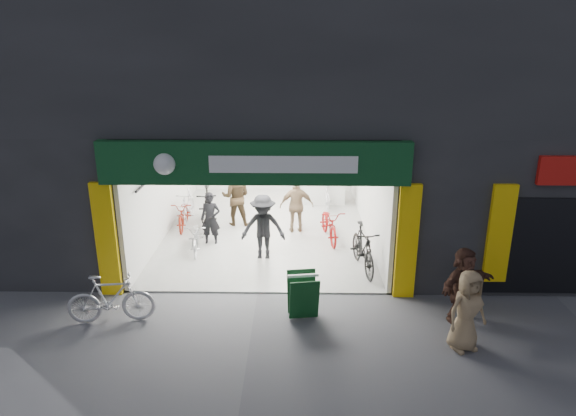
{
  "coord_description": "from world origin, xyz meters",
  "views": [
    {
      "loc": [
        0.87,
        -10.29,
        5.53
      ],
      "look_at": [
        0.66,
        1.5,
        1.53
      ],
      "focal_mm": 32.0,
      "sensor_mm": 36.0,
      "label": 1
    }
  ],
  "objects_px": {
    "parked_bike": "(111,299)",
    "pedestrian_near": "(467,311)",
    "sandwich_board": "(303,294)",
    "bike_left_front": "(196,236)",
    "bike_right_front": "(363,248)"
  },
  "relations": [
    {
      "from": "bike_left_front",
      "to": "bike_right_front",
      "type": "relative_size",
      "value": 0.82
    },
    {
      "from": "bike_left_front",
      "to": "sandwich_board",
      "type": "bearing_deg",
      "value": -57.56
    },
    {
      "from": "pedestrian_near",
      "to": "parked_bike",
      "type": "bearing_deg",
      "value": 152.58
    },
    {
      "from": "bike_left_front",
      "to": "sandwich_board",
      "type": "relative_size",
      "value": 1.71
    },
    {
      "from": "bike_left_front",
      "to": "parked_bike",
      "type": "xyz_separation_m",
      "value": [
        -1.03,
        -3.62,
        0.1
      ]
    },
    {
      "from": "bike_right_front",
      "to": "pedestrian_near",
      "type": "bearing_deg",
      "value": -74.05
    },
    {
      "from": "sandwich_board",
      "to": "pedestrian_near",
      "type": "bearing_deg",
      "value": -28.1
    },
    {
      "from": "parked_bike",
      "to": "sandwich_board",
      "type": "bearing_deg",
      "value": -93.37
    },
    {
      "from": "parked_bike",
      "to": "pedestrian_near",
      "type": "distance_m",
      "value": 6.86
    },
    {
      "from": "parked_bike",
      "to": "sandwich_board",
      "type": "xyz_separation_m",
      "value": [
        3.85,
        0.27,
        -0.01
      ]
    },
    {
      "from": "bike_left_front",
      "to": "pedestrian_near",
      "type": "distance_m",
      "value": 7.28
    },
    {
      "from": "bike_left_front",
      "to": "pedestrian_near",
      "type": "relative_size",
      "value": 1.01
    },
    {
      "from": "bike_right_front",
      "to": "sandwich_board",
      "type": "xyz_separation_m",
      "value": [
        -1.49,
        -2.23,
        -0.07
      ]
    },
    {
      "from": "bike_right_front",
      "to": "parked_bike",
      "type": "bearing_deg",
      "value": -162.95
    },
    {
      "from": "sandwich_board",
      "to": "bike_right_front",
      "type": "bearing_deg",
      "value": 48.09
    }
  ]
}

